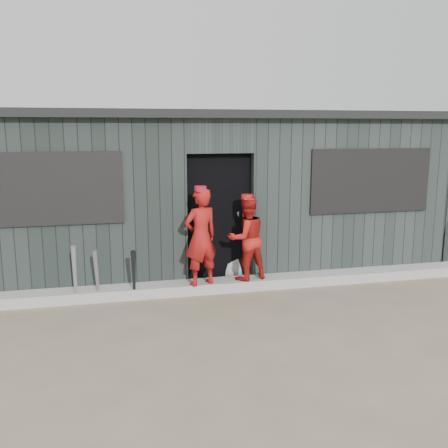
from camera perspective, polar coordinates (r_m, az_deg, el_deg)
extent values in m
plane|color=#6E604C|center=(5.82, 4.10, -13.03)|extent=(80.00, 80.00, 0.00)
cube|color=#969691|center=(7.44, -0.03, -6.99)|extent=(8.00, 0.36, 0.15)
cone|color=#9C9CA4|center=(6.98, -16.68, -5.65)|extent=(0.08, 0.23, 0.85)
cone|color=gray|center=(7.04, -14.32, -5.80)|extent=(0.10, 0.21, 0.76)
cone|color=black|center=(6.99, -10.27, -5.79)|extent=(0.08, 0.27, 0.75)
imported|color=maroon|center=(7.06, -2.67, -1.48)|extent=(0.59, 0.48, 1.40)
imported|color=#A71A14|center=(7.33, 2.59, -1.62)|extent=(0.69, 0.59, 1.24)
imported|color=#A4A4A4|center=(7.80, 1.09, -2.09)|extent=(0.68, 0.54, 1.21)
cube|color=black|center=(8.80, -2.50, 3.31)|extent=(7.60, 2.70, 2.20)
cube|color=#262D2B|center=(7.29, -18.06, 1.61)|extent=(3.50, 0.20, 2.50)
cube|color=#2C3432|center=(8.22, 15.00, 2.76)|extent=(3.50, 0.20, 2.50)
cube|color=#2B3431|center=(7.35, -0.54, 10.04)|extent=(1.00, 0.20, 0.50)
cube|color=#29302E|center=(10.25, 19.53, 4.05)|extent=(0.20, 3.00, 2.50)
cube|color=#262E2A|center=(10.17, -3.96, 4.60)|extent=(8.00, 0.20, 2.50)
cube|color=black|center=(8.73, -2.58, 12.20)|extent=(8.30, 3.30, 0.12)
cube|color=black|center=(7.15, -19.47, 3.78)|extent=(2.00, 0.04, 1.00)
cube|color=black|center=(8.15, 16.43, 4.75)|extent=(2.00, 0.04, 1.00)
cube|color=black|center=(7.68, -2.73, 3.33)|extent=(0.20, 0.20, 0.88)
cube|color=black|center=(7.81, -0.17, 3.10)|extent=(0.19, 0.16, 0.78)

